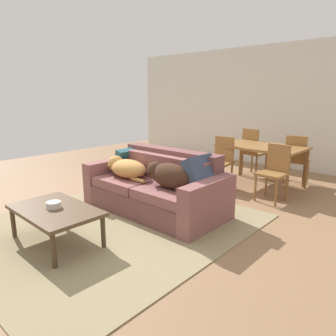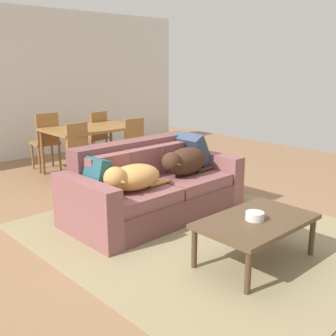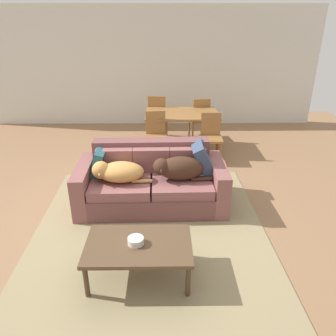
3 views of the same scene
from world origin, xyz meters
TOP-DOWN VIEW (x-y plane):
  - ground_plane at (0.00, 0.00)m, footprint 10.00×10.00m
  - back_partition at (0.00, 4.00)m, footprint 8.00×0.12m
  - area_rug at (0.22, -0.63)m, footprint 2.95×3.42m
  - couch at (0.22, 0.13)m, footprint 2.07×1.03m
  - dog_on_left_cushion at (-0.22, -0.07)m, footprint 0.79×0.41m
  - dog_on_right_cushion at (0.58, -0.03)m, footprint 0.79×0.35m
  - throw_pillow_by_left_arm at (-0.51, 0.17)m, footprint 0.21×0.37m
  - throw_pillow_by_right_arm at (0.95, 0.20)m, footprint 0.34×0.45m
  - coffee_table at (0.14, -1.37)m, footprint 1.06×0.66m
  - bowl_on_coffee_table at (0.12, -1.37)m, footprint 0.16×0.16m
  - dining_table at (0.75, 2.23)m, footprint 1.41×0.92m
  - dining_chair_near_left at (0.26, 1.69)m, footprint 0.44×0.44m
  - dining_chair_near_right at (1.25, 1.66)m, footprint 0.41×0.41m
  - dining_chair_far_left at (0.26, 2.82)m, footprint 0.44×0.44m
  - dining_chair_far_right at (1.16, 2.77)m, footprint 0.45×0.45m

SIDE VIEW (x-z plane):
  - ground_plane at x=0.00m, z-range 0.00..0.00m
  - area_rug at x=0.22m, z-range 0.00..0.01m
  - couch at x=0.22m, z-range -0.10..0.74m
  - coffee_table at x=0.14m, z-range 0.16..0.57m
  - bowl_on_coffee_table at x=0.12m, z-range 0.41..0.48m
  - dining_chair_near_right at x=1.25m, z-range 0.05..0.93m
  - dining_chair_far_right at x=1.16m, z-range 0.05..0.96m
  - dining_chair_near_left at x=0.26m, z-range 0.06..0.96m
  - dining_chair_far_left at x=0.26m, z-range 0.05..1.01m
  - dog_on_left_cushion at x=-0.22m, z-range 0.43..0.73m
  - throw_pillow_by_left_arm at x=-0.51m, z-range 0.41..0.80m
  - dog_on_right_cushion at x=0.58m, z-range 0.45..0.77m
  - throw_pillow_by_right_arm at x=0.95m, z-range 0.41..0.88m
  - dining_table at x=0.75m, z-range 0.31..1.05m
  - back_partition at x=0.00m, z-range 0.00..2.70m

